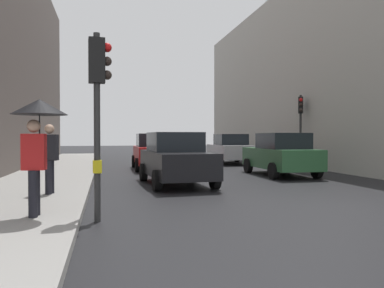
{
  "coord_description": "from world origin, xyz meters",
  "views": [
    {
      "loc": [
        -4.8,
        -7.79,
        1.62
      ],
      "look_at": [
        -1.1,
        8.61,
        1.29
      ],
      "focal_mm": 35.67,
      "sensor_mm": 36.0,
      "label": 1
    }
  ],
  "objects_px": {
    "car_silver_hatchback": "(230,149)",
    "pedestrian_in_dark_coat": "(50,156)",
    "traffic_light_mid_street": "(301,118)",
    "car_dark_suv": "(176,159)",
    "pedestrian_with_umbrella": "(38,124)",
    "traffic_light_near_left": "(98,92)",
    "car_red_sedan": "(154,151)",
    "car_green_estate": "(281,154)"
  },
  "relations": [
    {
      "from": "car_silver_hatchback",
      "to": "pedestrian_with_umbrella",
      "type": "xyz_separation_m",
      "value": [
        -8.42,
        -14.29,
        0.96
      ]
    },
    {
      "from": "car_green_estate",
      "to": "pedestrian_in_dark_coat",
      "type": "relative_size",
      "value": 2.38
    },
    {
      "from": "pedestrian_with_umbrella",
      "to": "traffic_light_near_left",
      "type": "bearing_deg",
      "value": 0.9
    },
    {
      "from": "car_dark_suv",
      "to": "pedestrian_with_umbrella",
      "type": "height_order",
      "value": "pedestrian_with_umbrella"
    },
    {
      "from": "car_green_estate",
      "to": "pedestrian_in_dark_coat",
      "type": "height_order",
      "value": "pedestrian_in_dark_coat"
    },
    {
      "from": "car_silver_hatchback",
      "to": "car_green_estate",
      "type": "xyz_separation_m",
      "value": [
        -0.14,
        -7.13,
        0.0
      ]
    },
    {
      "from": "traffic_light_mid_street",
      "to": "car_red_sedan",
      "type": "bearing_deg",
      "value": 173.34
    },
    {
      "from": "traffic_light_near_left",
      "to": "pedestrian_with_umbrella",
      "type": "xyz_separation_m",
      "value": [
        -1.07,
        -0.02,
        -0.62
      ]
    },
    {
      "from": "car_silver_hatchback",
      "to": "pedestrian_in_dark_coat",
      "type": "xyz_separation_m",
      "value": [
        -8.61,
        -11.46,
        0.25
      ]
    },
    {
      "from": "traffic_light_mid_street",
      "to": "pedestrian_in_dark_coat",
      "type": "relative_size",
      "value": 2.12
    },
    {
      "from": "traffic_light_mid_street",
      "to": "car_red_sedan",
      "type": "relative_size",
      "value": 0.89
    },
    {
      "from": "traffic_light_mid_street",
      "to": "pedestrian_with_umbrella",
      "type": "xyz_separation_m",
      "value": [
        -10.97,
        -10.46,
        -0.74
      ]
    },
    {
      "from": "car_dark_suv",
      "to": "pedestrian_in_dark_coat",
      "type": "distance_m",
      "value": 4.38
    },
    {
      "from": "car_dark_suv",
      "to": "pedestrian_with_umbrella",
      "type": "xyz_separation_m",
      "value": [
        -3.5,
        -5.19,
        0.96
      ]
    },
    {
      "from": "car_dark_suv",
      "to": "pedestrian_with_umbrella",
      "type": "relative_size",
      "value": 2.0
    },
    {
      "from": "traffic_light_mid_street",
      "to": "traffic_light_near_left",
      "type": "xyz_separation_m",
      "value": [
        -9.89,
        -10.45,
        -0.12
      ]
    },
    {
      "from": "car_red_sedan",
      "to": "car_silver_hatchback",
      "type": "bearing_deg",
      "value": 31.13
    },
    {
      "from": "car_green_estate",
      "to": "car_silver_hatchback",
      "type": "bearing_deg",
      "value": 88.84
    },
    {
      "from": "car_green_estate",
      "to": "traffic_light_mid_street",
      "type": "bearing_deg",
      "value": 50.78
    },
    {
      "from": "pedestrian_with_umbrella",
      "to": "pedestrian_in_dark_coat",
      "type": "bearing_deg",
      "value": 93.84
    },
    {
      "from": "car_silver_hatchback",
      "to": "car_red_sedan",
      "type": "bearing_deg",
      "value": -148.87
    },
    {
      "from": "car_dark_suv",
      "to": "traffic_light_near_left",
      "type": "bearing_deg",
      "value": -115.09
    },
    {
      "from": "traffic_light_near_left",
      "to": "car_dark_suv",
      "type": "xyz_separation_m",
      "value": [
        2.42,
        5.18,
        -1.58
      ]
    },
    {
      "from": "traffic_light_mid_street",
      "to": "car_red_sedan",
      "type": "distance_m",
      "value": 7.69
    },
    {
      "from": "car_silver_hatchback",
      "to": "car_dark_suv",
      "type": "relative_size",
      "value": 0.99
    },
    {
      "from": "car_green_estate",
      "to": "pedestrian_with_umbrella",
      "type": "bearing_deg",
      "value": -139.1
    },
    {
      "from": "traffic_light_near_left",
      "to": "car_green_estate",
      "type": "relative_size",
      "value": 0.85
    },
    {
      "from": "traffic_light_mid_street",
      "to": "pedestrian_with_umbrella",
      "type": "distance_m",
      "value": 15.18
    },
    {
      "from": "car_green_estate",
      "to": "traffic_light_near_left",
      "type": "bearing_deg",
      "value": -135.2
    },
    {
      "from": "traffic_light_mid_street",
      "to": "car_green_estate",
      "type": "bearing_deg",
      "value": -129.22
    },
    {
      "from": "car_dark_suv",
      "to": "car_silver_hatchback",
      "type": "bearing_deg",
      "value": 61.6
    },
    {
      "from": "traffic_light_near_left",
      "to": "car_dark_suv",
      "type": "relative_size",
      "value": 0.83
    },
    {
      "from": "car_silver_hatchback",
      "to": "pedestrian_in_dark_coat",
      "type": "height_order",
      "value": "pedestrian_in_dark_coat"
    },
    {
      "from": "traffic_light_near_left",
      "to": "car_red_sedan",
      "type": "height_order",
      "value": "traffic_light_near_left"
    },
    {
      "from": "traffic_light_mid_street",
      "to": "car_dark_suv",
      "type": "distance_m",
      "value": 9.3
    },
    {
      "from": "car_silver_hatchback",
      "to": "pedestrian_in_dark_coat",
      "type": "distance_m",
      "value": 14.33
    },
    {
      "from": "car_dark_suv",
      "to": "car_green_estate",
      "type": "bearing_deg",
      "value": 22.44
    },
    {
      "from": "car_silver_hatchback",
      "to": "pedestrian_with_umbrella",
      "type": "relative_size",
      "value": 1.99
    },
    {
      "from": "car_red_sedan",
      "to": "pedestrian_in_dark_coat",
      "type": "bearing_deg",
      "value": -113.59
    },
    {
      "from": "car_red_sedan",
      "to": "car_dark_suv",
      "type": "bearing_deg",
      "value": -90.23
    },
    {
      "from": "traffic_light_near_left",
      "to": "car_silver_hatchback",
      "type": "relative_size",
      "value": 0.84
    },
    {
      "from": "traffic_light_mid_street",
      "to": "traffic_light_near_left",
      "type": "bearing_deg",
      "value": -133.43
    }
  ]
}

